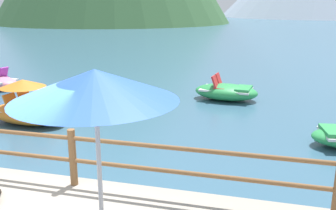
{
  "coord_description": "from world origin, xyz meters",
  "views": [
    {
      "loc": [
        2.9,
        -3.45,
        3.25
      ],
      "look_at": [
        0.68,
        5.0,
        0.9
      ],
      "focal_mm": 39.85,
      "sensor_mm": 36.0,
      "label": 1
    }
  ],
  "objects": [
    {
      "name": "pedal_boat_6",
      "position": [
        -3.18,
        8.26,
        0.27
      ],
      "size": [
        2.61,
        1.31,
        0.85
      ],
      "color": "blue",
      "rests_on": "ground"
    },
    {
      "name": "pedal_boat_2",
      "position": [
        -3.51,
        5.38,
        0.41
      ],
      "size": [
        2.63,
        1.69,
        1.24
      ],
      "color": "orange",
      "rests_on": "ground"
    },
    {
      "name": "dock_railing",
      "position": [
        0.0,
        1.55,
        0.98
      ],
      "size": [
        23.92,
        0.12,
        0.95
      ],
      "color": "brown",
      "rests_on": "promenade_dock"
    },
    {
      "name": "beach_umbrella",
      "position": [
        1.27,
        -0.12,
        2.45
      ],
      "size": [
        1.7,
        1.7,
        2.24
      ],
      "color": "#B2B2B7",
      "rests_on": "promenade_dock"
    },
    {
      "name": "pedal_boat_4",
      "position": [
        1.64,
        9.47,
        0.3
      ],
      "size": [
        2.35,
        1.56,
        0.88
      ],
      "color": "green",
      "rests_on": "ground"
    },
    {
      "name": "ground_plane",
      "position": [
        0.0,
        40.0,
        0.0
      ],
      "size": [
        200.0,
        200.0,
        0.0
      ],
      "primitive_type": "plane",
      "color": "#38607A"
    }
  ]
}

